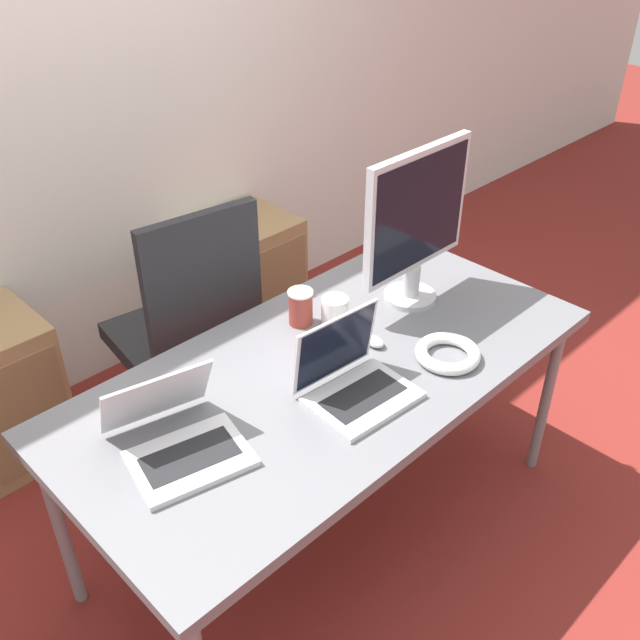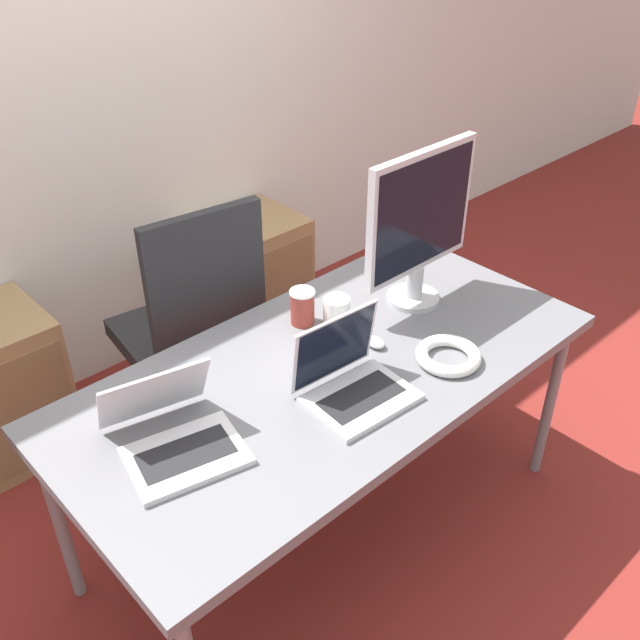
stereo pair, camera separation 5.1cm
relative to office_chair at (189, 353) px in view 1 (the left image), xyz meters
name	(u,v)px [view 1 (the left image)]	position (x,y,z in m)	size (l,w,h in m)	color
ground_plane	(328,524)	(0.03, -0.75, -0.40)	(14.00, 14.00, 0.00)	maroon
wall_back	(68,86)	(0.03, 0.66, 0.90)	(10.00, 0.05, 2.60)	silver
desk	(329,377)	(0.03, -0.75, 0.28)	(1.71, 0.83, 0.73)	slate
office_chair	(189,353)	(0.00, 0.00, 0.00)	(0.56, 0.59, 1.07)	#232326
cabinet_right	(239,281)	(0.58, 0.42, -0.09)	(0.53, 0.42, 0.61)	#99754C
laptop_left	(353,380)	(-0.02, -0.89, 0.38)	(0.32, 0.27, 0.24)	silver
laptop_right	(179,437)	(-0.51, -0.73, 0.38)	(0.34, 0.38, 0.22)	silver
monitor	(416,223)	(0.51, -0.67, 0.63)	(0.48, 0.18, 0.55)	#B7B7BC
mouse	(374,341)	(0.21, -0.77, 0.34)	(0.05, 0.07, 0.03)	silver
coffee_cup_white	(335,311)	(0.21, -0.59, 0.38)	(0.09, 0.09, 0.10)	white
coffee_cup_brown	(301,307)	(0.13, -0.51, 0.39)	(0.08, 0.08, 0.12)	maroon
cable_coil	(448,353)	(0.32, -0.98, 0.35)	(0.20, 0.20, 0.04)	white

